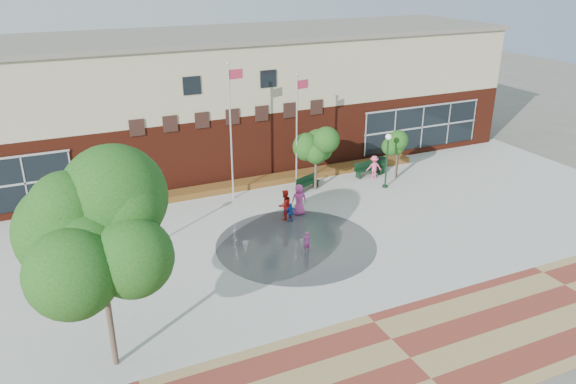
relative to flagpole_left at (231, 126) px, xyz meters
name	(u,v)px	position (x,y,z in m)	size (l,w,h in m)	color
ground	(323,271)	(0.90, -10.11, -4.71)	(120.00, 120.00, 0.00)	#666056
plaza_concrete	(288,236)	(0.90, -6.11, -4.70)	(46.00, 18.00, 0.01)	#A8A8A0
paver_band	(410,358)	(0.90, -17.11, -4.70)	(46.00, 6.00, 0.01)	maroon
splash_pad	(296,244)	(0.90, -7.11, -4.70)	(8.40, 8.40, 0.01)	#383A3D
library_building	(209,99)	(0.90, 7.37, -0.06)	(44.40, 10.40, 9.20)	#551B0E
flower_bed	(240,188)	(0.90, 1.49, -4.71)	(26.00, 1.20, 0.40)	#A52013
flagpole_left	(231,126)	(0.00, 0.00, 0.00)	(0.99, 0.20, 8.46)	silver
flagpole_right	(297,128)	(4.12, -0.47, -0.49)	(0.92, 0.26, 7.55)	silver
lamp_left	(125,217)	(-7.27, -4.92, -2.45)	(0.38, 0.38, 3.64)	black
lamp_right	(387,155)	(9.61, -2.37, -2.44)	(0.39, 0.39, 3.66)	black
bench_left	(125,215)	(-6.69, -0.27, -4.43)	(1.79, 0.79, 0.87)	black
bench_mid	(308,186)	(4.83, -0.61, -4.41)	(1.87, 1.15, 0.91)	black
bench_right	(368,172)	(9.73, -0.15, -4.37)	(2.08, 0.64, 1.03)	black
trash_can	(381,165)	(10.87, 0.10, -4.15)	(0.68, 0.68, 1.11)	black
tree_big_left	(97,230)	(-9.17, -12.83, 0.80)	(4.82, 4.82, 7.70)	#433129
tree_mid	(316,145)	(5.31, -0.76, -1.67)	(2.47, 2.47, 4.17)	#433129
tree_small_right	(398,145)	(11.29, -1.17, -2.36)	(1.89, 1.89, 3.22)	#433129
water_jet_a	(246,254)	(-1.86, -6.98, -4.71)	(0.33, 0.33, 0.65)	white
water_jet_b	(302,248)	(0.97, -7.64, -4.71)	(0.21, 0.21, 0.47)	white
child_splash	(307,242)	(1.07, -8.01, -4.15)	(0.41, 0.27, 1.12)	#C84098
adult_red	(285,205)	(1.61, -4.11, -3.80)	(0.89, 0.69, 1.83)	red
adult_pink	(299,200)	(2.67, -3.79, -3.78)	(0.91, 0.59, 1.86)	#D24192
child_blue	(291,213)	(1.80, -4.53, -4.13)	(0.68, 0.28, 1.16)	blue
person_bench	(374,167)	(9.85, -0.60, -3.91)	(1.04, 0.60, 1.60)	#E74F7B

